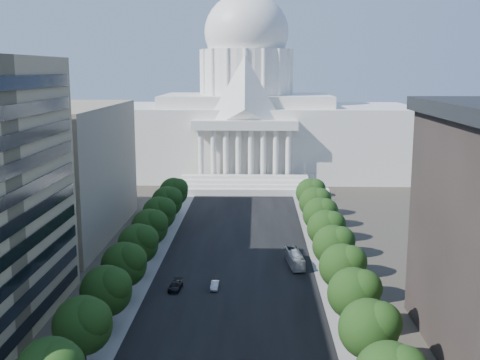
{
  "coord_description": "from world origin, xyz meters",
  "views": [
    {
      "loc": [
        3.96,
        -34.78,
        38.06
      ],
      "look_at": [
        0.77,
        77.38,
        17.33
      ],
      "focal_mm": 45.0,
      "sensor_mm": 36.0,
      "label": 1
    }
  ],
  "objects": [
    {
      "name": "road_asphalt",
      "position": [
        0.0,
        90.0,
        0.0
      ],
      "size": [
        30.0,
        260.0,
        0.01
      ],
      "primitive_type": "cube",
      "color": "black",
      "rests_on": "ground"
    },
    {
      "name": "sidewalk_left",
      "position": [
        -19.0,
        90.0,
        0.0
      ],
      "size": [
        8.0,
        260.0,
        0.02
      ],
      "primitive_type": "cube",
      "color": "gray",
      "rests_on": "ground"
    },
    {
      "name": "sidewalk_right",
      "position": [
        19.0,
        90.0,
        0.0
      ],
      "size": [
        8.0,
        260.0,
        0.02
      ],
      "primitive_type": "cube",
      "color": "gray",
      "rests_on": "ground"
    },
    {
      "name": "capitol",
      "position": [
        0.0,
        184.89,
        20.01
      ],
      "size": [
        120.0,
        56.0,
        73.0
      ],
      "color": "white",
      "rests_on": "ground"
    },
    {
      "name": "office_block_left_far",
      "position": [
        -48.0,
        100.0,
        15.0
      ],
      "size": [
        38.0,
        52.0,
        30.0
      ],
      "primitive_type": "cube",
      "color": "gray",
      "rests_on": "ground"
    },
    {
      "name": "tree_l_c",
      "position": [
        -17.66,
        35.81,
        6.45
      ],
      "size": [
        7.79,
        7.6,
        9.97
      ],
      "color": "#33261C",
      "rests_on": "ground"
    },
    {
      "name": "tree_l_d",
      "position": [
        -17.66,
        47.81,
        6.45
      ],
      "size": [
        7.79,
        7.6,
        9.97
      ],
      "color": "#33261C",
      "rests_on": "ground"
    },
    {
      "name": "tree_l_e",
      "position": [
        -17.66,
        59.81,
        6.45
      ],
      "size": [
        7.79,
        7.6,
        9.97
      ],
      "color": "#33261C",
      "rests_on": "ground"
    },
    {
      "name": "tree_l_f",
      "position": [
        -17.66,
        71.81,
        6.45
      ],
      "size": [
        7.79,
        7.6,
        9.97
      ],
      "color": "#33261C",
      "rests_on": "ground"
    },
    {
      "name": "tree_l_g",
      "position": [
        -17.66,
        83.81,
        6.45
      ],
      "size": [
        7.79,
        7.6,
        9.97
      ],
      "color": "#33261C",
      "rests_on": "ground"
    },
    {
      "name": "tree_l_h",
      "position": [
        -17.66,
        95.81,
        6.45
      ],
      "size": [
        7.79,
        7.6,
        9.97
      ],
      "color": "#33261C",
      "rests_on": "ground"
    },
    {
      "name": "tree_l_i",
      "position": [
        -17.66,
        107.81,
        6.45
      ],
      "size": [
        7.79,
        7.6,
        9.97
      ],
      "color": "#33261C",
      "rests_on": "ground"
    },
    {
      "name": "tree_l_j",
      "position": [
        -17.66,
        119.81,
        6.45
      ],
      "size": [
        7.79,
        7.6,
        9.97
      ],
      "color": "#33261C",
      "rests_on": "ground"
    },
    {
      "name": "tree_r_c",
      "position": [
        18.34,
        35.81,
        6.45
      ],
      "size": [
        7.79,
        7.6,
        9.97
      ],
      "color": "#33261C",
      "rests_on": "ground"
    },
    {
      "name": "tree_r_d",
      "position": [
        18.34,
        47.81,
        6.45
      ],
      "size": [
        7.79,
        7.6,
        9.97
      ],
      "color": "#33261C",
      "rests_on": "ground"
    },
    {
      "name": "tree_r_e",
      "position": [
        18.34,
        59.81,
        6.45
      ],
      "size": [
        7.79,
        7.6,
        9.97
      ],
      "color": "#33261C",
      "rests_on": "ground"
    },
    {
      "name": "tree_r_f",
      "position": [
        18.34,
        71.81,
        6.45
      ],
      "size": [
        7.79,
        7.6,
        9.97
      ],
      "color": "#33261C",
      "rests_on": "ground"
    },
    {
      "name": "tree_r_g",
      "position": [
        18.34,
        83.81,
        6.45
      ],
      "size": [
        7.79,
        7.6,
        9.97
      ],
      "color": "#33261C",
      "rests_on": "ground"
    },
    {
      "name": "tree_r_h",
      "position": [
        18.34,
        95.81,
        6.45
      ],
      "size": [
        7.79,
        7.6,
        9.97
      ],
      "color": "#33261C",
      "rests_on": "ground"
    },
    {
      "name": "tree_r_i",
      "position": [
        18.34,
        107.81,
        6.45
      ],
      "size": [
        7.79,
        7.6,
        9.97
      ],
      "color": "#33261C",
      "rests_on": "ground"
    },
    {
      "name": "tree_r_j",
      "position": [
        18.34,
        119.81,
        6.45
      ],
      "size": [
        7.79,
        7.6,
        9.97
      ],
      "color": "#33261C",
      "rests_on": "ground"
    },
    {
      "name": "streetlight_b",
      "position": [
        19.9,
        35.0,
        5.82
      ],
      "size": [
        2.61,
        0.44,
        9.0
      ],
      "color": "gray",
      "rests_on": "ground"
    },
    {
      "name": "streetlight_c",
      "position": [
        19.9,
        60.0,
        5.82
      ],
      "size": [
        2.61,
        0.44,
        9.0
      ],
      "color": "gray",
      "rests_on": "ground"
    },
    {
      "name": "streetlight_d",
      "position": [
        19.9,
        85.0,
        5.82
      ],
      "size": [
        2.61,
        0.44,
        9.0
      ],
      "color": "gray",
      "rests_on": "ground"
    },
    {
      "name": "streetlight_e",
      "position": [
        19.9,
        110.0,
        5.82
      ],
      "size": [
        2.61,
        0.44,
        9.0
      ],
      "color": "gray",
      "rests_on": "ground"
    },
    {
      "name": "streetlight_f",
      "position": [
        19.9,
        135.0,
        5.82
      ],
      "size": [
        2.61,
        0.44,
        9.0
      ],
      "color": "gray",
      "rests_on": "ground"
    },
    {
      "name": "car_silver",
      "position": [
        -3.33,
        65.5,
        0.64
      ],
      "size": [
        1.5,
        3.95,
        1.29
      ],
      "primitive_type": "imported",
      "rotation": [
        0.0,
        0.0,
        -0.04
      ],
      "color": "#AFB1B8",
      "rests_on": "ground"
    },
    {
      "name": "car_dark_b",
      "position": [
        -10.19,
        64.82,
        0.71
      ],
      "size": [
        2.36,
        5.02,
        1.42
      ],
      "primitive_type": "imported",
      "rotation": [
        0.0,
        0.0,
        -0.08
      ],
      "color": "black",
      "rests_on": "ground"
    },
    {
      "name": "city_bus",
      "position": [
        11.5,
        78.61,
        1.42
      ],
      "size": [
        3.54,
        10.38,
        2.83
      ],
      "primitive_type": "imported",
      "rotation": [
        0.0,
        0.0,
        0.12
      ],
      "color": "silver",
      "rests_on": "ground"
    }
  ]
}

